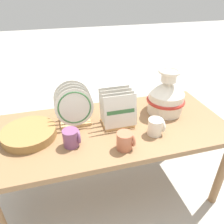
# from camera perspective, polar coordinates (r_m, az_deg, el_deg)

# --- Properties ---
(ground_plane) EXTENTS (14.00, 14.00, 0.00)m
(ground_plane) POSITION_cam_1_polar(r_m,az_deg,el_deg) (1.84, 0.00, -19.65)
(ground_plane) COLOR #B2ADA3
(display_table) EXTENTS (1.51, 0.68, 0.61)m
(display_table) POSITION_cam_1_polar(r_m,az_deg,el_deg) (1.46, 0.00, -6.02)
(display_table) COLOR olive
(display_table) RESTS_ON ground_plane
(ceramic_vase) EXTENTS (0.27, 0.27, 0.32)m
(ceramic_vase) POSITION_cam_1_polar(r_m,az_deg,el_deg) (1.56, 13.98, 4.17)
(ceramic_vase) COLOR silver
(ceramic_vase) RESTS_ON display_table
(dish_rack_round_plates) EXTENTS (0.24, 0.18, 0.26)m
(dish_rack_round_plates) POSITION_cam_1_polar(r_m,az_deg,el_deg) (1.42, -9.92, 1.07)
(dish_rack_round_plates) COLOR tan
(dish_rack_round_plates) RESTS_ON display_table
(dish_rack_square_plates) EXTENTS (0.21, 0.18, 0.23)m
(dish_rack_square_plates) POSITION_cam_1_polar(r_m,az_deg,el_deg) (1.40, 1.45, -0.03)
(dish_rack_square_plates) COLOR tan
(dish_rack_square_plates) RESTS_ON display_table
(wicker_charger_stack) EXTENTS (0.32, 0.32, 0.05)m
(wicker_charger_stack) POSITION_cam_1_polar(r_m,az_deg,el_deg) (1.40, -20.85, -5.27)
(wicker_charger_stack) COLOR olive
(wicker_charger_stack) RESTS_ON display_table
(mug_plum_glaze) EXTENTS (0.10, 0.09, 0.10)m
(mug_plum_glaze) POSITION_cam_1_polar(r_m,az_deg,el_deg) (1.26, -10.48, -6.63)
(mug_plum_glaze) COLOR #7A4770
(mug_plum_glaze) RESTS_ON display_table
(mug_cream_glaze) EXTENTS (0.10, 0.09, 0.10)m
(mug_cream_glaze) POSITION_cam_1_polar(r_m,az_deg,el_deg) (1.35, 11.40, -3.77)
(mug_cream_glaze) COLOR silver
(mug_cream_glaze) RESTS_ON display_table
(mug_terracotta_glaze) EXTENTS (0.10, 0.09, 0.10)m
(mug_terracotta_glaze) POSITION_cam_1_polar(r_m,az_deg,el_deg) (1.22, 3.51, -7.48)
(mug_terracotta_glaze) COLOR #B76647
(mug_terracotta_glaze) RESTS_ON display_table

